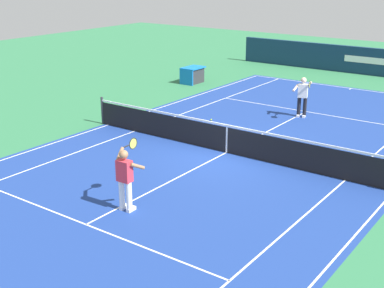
% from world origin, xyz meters
% --- Properties ---
extents(ground_plane, '(60.00, 60.00, 0.00)m').
position_xyz_m(ground_plane, '(0.00, 0.00, 0.00)').
color(ground_plane, '#2D7247').
extents(court_slab, '(24.20, 11.40, 0.00)m').
position_xyz_m(court_slab, '(0.00, 0.00, 0.00)').
color(court_slab, navy).
rests_on(court_slab, ground_plane).
extents(court_line_markings, '(23.85, 11.05, 0.01)m').
position_xyz_m(court_line_markings, '(0.00, 0.00, 0.00)').
color(court_line_markings, white).
rests_on(court_line_markings, ground_plane).
extents(tennis_net, '(0.10, 11.70, 1.08)m').
position_xyz_m(tennis_net, '(0.00, 0.00, 0.49)').
color(tennis_net, '#2D2D33').
rests_on(tennis_net, ground_plane).
extents(stadium_barrier, '(0.26, 17.00, 1.54)m').
position_xyz_m(stadium_barrier, '(-15.90, 0.00, 0.77)').
color(stadium_barrier, '#112D4C').
rests_on(stadium_barrier, ground_plane).
extents(tennis_player_near, '(1.05, 0.78, 1.70)m').
position_xyz_m(tennis_player_near, '(5.22, 0.25, 0.93)').
color(tennis_player_near, white).
rests_on(tennis_player_near, ground_plane).
extents(tennis_player_far, '(0.98, 0.87, 1.70)m').
position_xyz_m(tennis_player_far, '(-5.53, 0.17, 0.93)').
color(tennis_player_far, black).
rests_on(tennis_player_far, ground_plane).
extents(tennis_ball, '(0.07, 0.07, 0.07)m').
position_xyz_m(tennis_ball, '(-2.88, -2.56, 0.03)').
color(tennis_ball, '#CCE01E').
rests_on(tennis_ball, ground_plane).
extents(equipment_cart_tarped, '(1.25, 0.84, 0.85)m').
position_xyz_m(equipment_cart_tarped, '(-8.21, -7.32, 0.44)').
color(equipment_cart_tarped, '#2D2D33').
rests_on(equipment_cart_tarped, ground_plane).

